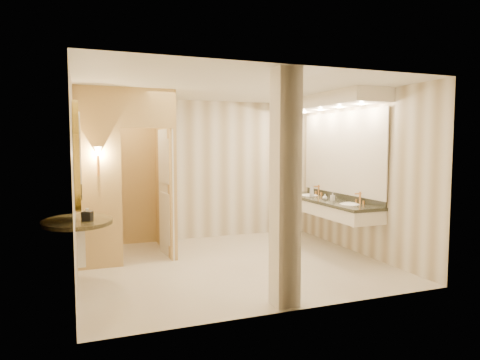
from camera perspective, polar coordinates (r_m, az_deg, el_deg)
The scene contains 16 objects.
floor at distance 6.76m, azimuth -1.00°, elevation -11.13°, with size 4.50×4.50×0.00m, color beige.
ceiling at distance 6.56m, azimuth -1.03°, elevation 12.21°, with size 4.50×4.50×0.00m, color silver.
wall_back at distance 8.43m, azimuth -5.57°, elevation 1.34°, with size 4.50×0.02×2.70m, color silver.
wall_front at distance 4.69m, azimuth 7.19°, elevation -1.41°, with size 4.50×0.02×2.70m, color silver.
wall_left at distance 6.15m, azimuth -21.19°, elevation -0.23°, with size 0.02×4.00×2.70m, color silver.
wall_right at distance 7.57m, azimuth 15.24°, elevation 0.81°, with size 0.02×4.00×2.70m, color silver.
toilet_closet at distance 7.19m, azimuth -12.00°, elevation 0.95°, with size 1.50×1.55×2.70m.
wall_sconce at distance 6.56m, azimuth -18.41°, elevation 3.48°, with size 0.14×0.14×0.42m.
vanity at distance 7.74m, azimuth 11.93°, elevation 3.02°, with size 0.75×2.61×2.09m.
console_shelf at distance 5.90m, azimuth -20.85°, elevation -0.42°, with size 1.11×1.11×2.00m.
pillar at distance 4.87m, azimuth 6.05°, elevation -1.18°, with size 0.28×0.28×2.70m, color white.
tissue_box at distance 5.85m, azimuth -19.69°, elevation -4.53°, with size 0.12×0.12×0.12m, color black.
toilet at distance 8.02m, azimuth -18.70°, elevation -6.33°, with size 0.38×0.67×0.68m, color white.
soap_bottle_a at distance 7.64m, azimuth 12.24°, elevation -2.16°, with size 0.06×0.06×0.14m, color beige.
soap_bottle_b at distance 7.67m, azimuth 11.25°, elevation -2.23°, with size 0.08×0.08×0.11m, color silver.
soap_bottle_c at distance 8.10m, azimuth 9.54°, elevation -1.42°, with size 0.09×0.09×0.22m, color #C6B28C.
Camera 1 is at (-2.18, -6.13, 1.85)m, focal length 32.00 mm.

